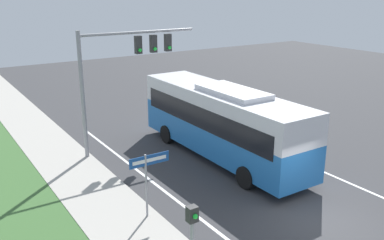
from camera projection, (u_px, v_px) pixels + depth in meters
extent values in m
plane|color=#38383A|center=(318.00, 220.00, 15.82)|extent=(80.00, 80.00, 0.00)
cube|color=silver|center=(377.00, 195.00, 17.71)|extent=(0.14, 30.00, 0.01)
cube|color=#236BB7|center=(221.00, 134.00, 21.31)|extent=(2.54, 10.85, 1.68)
cube|color=silver|center=(222.00, 104.00, 20.85)|extent=(2.54, 10.85, 1.37)
cube|color=black|center=(222.00, 114.00, 20.99)|extent=(2.58, 9.98, 1.04)
cube|color=silver|center=(233.00, 92.00, 19.96)|extent=(1.78, 3.80, 0.24)
cylinder|color=black|center=(167.00, 134.00, 23.58)|extent=(0.28, 0.99, 0.99)
cylinder|color=black|center=(203.00, 127.00, 24.86)|extent=(0.28, 0.99, 0.99)
cylinder|color=black|center=(246.00, 177.00, 18.20)|extent=(0.28, 0.99, 0.99)
cylinder|color=black|center=(287.00, 165.00, 19.48)|extent=(0.28, 0.99, 0.99)
cylinder|color=#939399|center=(83.00, 97.00, 20.57)|extent=(0.20, 0.20, 6.34)
cylinder|color=#939399|center=(139.00, 32.00, 21.34)|extent=(6.26, 0.14, 0.14)
cube|color=#2D2D2D|center=(138.00, 45.00, 21.48)|extent=(0.32, 0.28, 0.90)
sphere|color=#1ED838|center=(140.00, 50.00, 21.41)|extent=(0.18, 0.18, 0.18)
cube|color=#2D2D2D|center=(153.00, 44.00, 21.93)|extent=(0.32, 0.28, 0.90)
sphere|color=#1ED838|center=(155.00, 49.00, 21.86)|extent=(0.18, 0.18, 0.18)
cube|color=#2D2D2D|center=(168.00, 43.00, 22.38)|extent=(0.32, 0.28, 0.90)
sphere|color=#1ED838|center=(170.00, 48.00, 22.31)|extent=(0.18, 0.18, 0.18)
cube|color=#2D2D2D|center=(192.00, 214.00, 11.25)|extent=(0.28, 0.24, 0.44)
sphere|color=#1ED838|center=(195.00, 216.00, 11.13)|extent=(0.14, 0.14, 0.14)
cylinder|color=#939399|center=(146.00, 187.00, 15.54)|extent=(0.08, 0.08, 2.56)
cube|color=#19478C|center=(149.00, 160.00, 15.31)|extent=(1.59, 0.03, 0.38)
cube|color=white|center=(150.00, 160.00, 15.30)|extent=(1.35, 0.01, 0.13)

